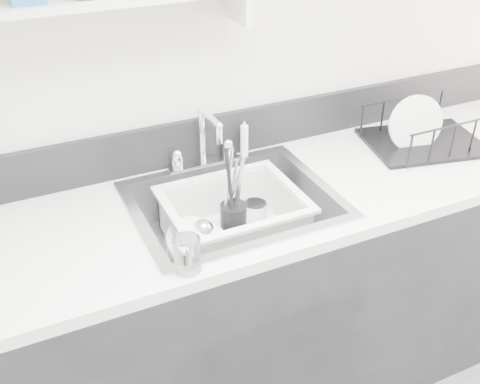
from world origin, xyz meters
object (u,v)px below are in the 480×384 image
dish_rack (426,126)px  counter_run (234,308)px  sink (233,224)px  wash_tub (233,219)px

dish_rack → counter_run: bearing=-163.9°
sink → wash_tub: size_ratio=1.46×
wash_tub → counter_run: bearing=-111.7°
sink → dish_rack: (0.81, 0.06, 0.16)m
counter_run → sink: size_ratio=5.00×
wash_tub → dish_rack: dish_rack is taller
counter_run → sink: 0.37m
wash_tub → dish_rack: 0.82m
counter_run → wash_tub: wash_tub is taller
counter_run → dish_rack: bearing=3.9°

